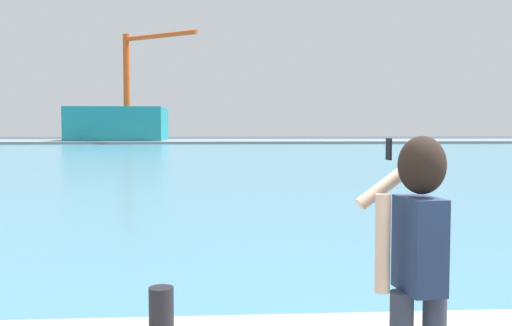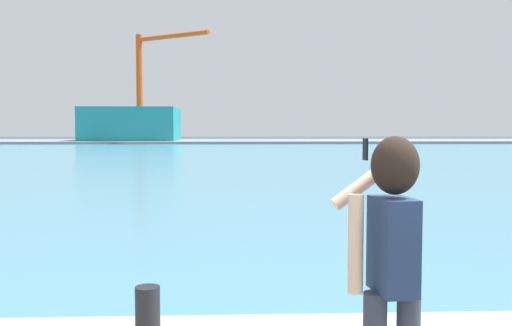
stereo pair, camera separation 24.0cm
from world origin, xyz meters
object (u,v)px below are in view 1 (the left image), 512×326
person_photographer (417,250)px  harbor_bollard (161,310)px  warehouse_left (119,124)px  port_crane (136,73)px

person_photographer → harbor_bollard: size_ratio=4.32×
warehouse_left → port_crane: bearing=-56.6°
harbor_bollard → port_crane: bearing=98.2°
person_photographer → warehouse_left: 93.68m
warehouse_left → port_crane: port_crane is taller
person_photographer → warehouse_left: bearing=3.8°
person_photographer → warehouse_left: size_ratio=0.12×
harbor_bollard → warehouse_left: 91.76m
warehouse_left → port_crane: size_ratio=0.91×
person_photographer → warehouse_left: (-17.57, 92.01, 1.39)m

